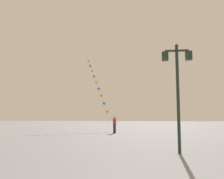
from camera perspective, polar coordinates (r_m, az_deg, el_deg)
name	(u,v)px	position (r m, az deg, el deg)	size (l,w,h in m)	color
ground_plane	(143,135)	(23.02, 7.13, -10.37)	(160.00, 160.00, 0.00)	gray
twin_lantern_lamp_post	(177,77)	(11.52, 14.92, 2.85)	(1.33, 0.28, 4.93)	#1E2D23
kite_train	(98,86)	(33.79, -3.37, 0.83)	(5.95, 12.56, 10.94)	brown
kite_flyer	(114,124)	(25.11, 0.57, -8.03)	(0.38, 0.62, 1.71)	#1E1E2D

